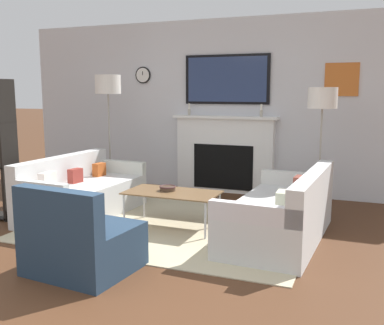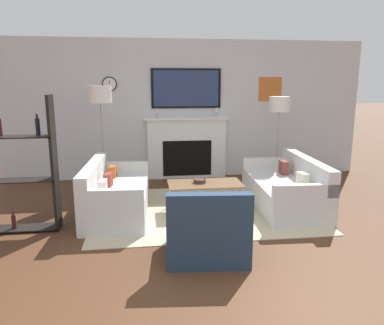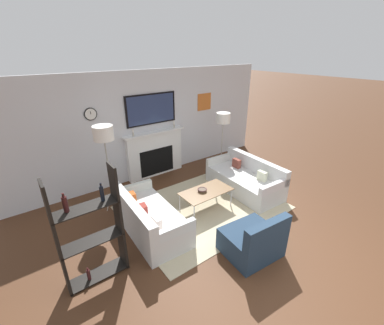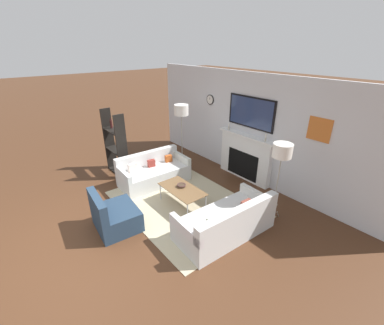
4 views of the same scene
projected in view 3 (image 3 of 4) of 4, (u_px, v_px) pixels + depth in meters
The scene contains 11 objects.
ground_plane at pixel (298, 276), 3.87m from camera, with size 60.00×60.00×0.00m, color #4A2C1A.
fireplace_wall at pixel (152, 130), 6.58m from camera, with size 7.17×0.28×2.70m.
area_rug at pixel (203, 207), 5.54m from camera, with size 3.20×2.41×0.01m.
couch_left at pixel (149, 219), 4.72m from camera, with size 0.92×1.78×0.76m.
couch_right at pixel (245, 180), 6.13m from camera, with size 0.97×1.91×0.76m.
armchair at pixel (253, 241), 4.19m from camera, with size 0.93×0.84×0.80m.
coffee_table at pixel (206, 192), 5.34m from camera, with size 1.08×0.57×0.43m.
decorative_bowl at pixel (202, 190), 5.30m from camera, with size 0.19×0.19×0.06m.
floor_lamp_left at pixel (103, 134), 4.83m from camera, with size 0.38×0.38×1.83m.
floor_lamp_right at pixel (223, 119), 6.60m from camera, with size 0.36×0.36×1.64m.
shelf_unit at pixel (90, 232), 3.55m from camera, with size 0.87×0.28×1.73m.
Camera 3 is at (-2.98, -1.30, 3.15)m, focal length 24.00 mm.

